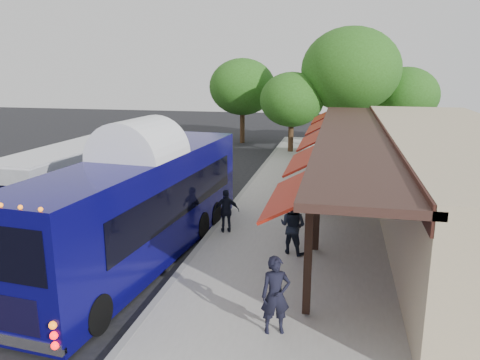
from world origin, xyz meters
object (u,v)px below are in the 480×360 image
Objects in this scene: coach_bus at (142,201)px; ped_a at (276,295)px; ped_b at (293,226)px; city_bus at (89,170)px; ped_c at (226,211)px; ped_d at (319,164)px; sign_board at (297,200)px.

coach_bus is 6.24× the size of ped_a.
coach_bus reaches higher than ped_b.
ped_c is (6.65, -2.52, -0.59)m from city_bus.
ped_b is at bearing 82.58° from ped_d.
ped_b is 9.45m from ped_d.
ped_c is 8.50m from ped_d.
ped_d is (0.33, 9.45, 0.01)m from ped_b.
ped_b reaches higher than ped_c.
ped_d reaches higher than ped_c.
ped_d is 1.73× the size of sign_board.
sign_board is at bearing 73.85° from ped_a.
city_bus is at bearing -169.28° from sign_board.
ped_b is at bearing 18.14° from coach_bus.
city_bus is at bearing -40.48° from ped_c.
ped_c is at bearing -18.45° from city_bus.
ped_a is 8.13m from sign_board.
ped_b is 1.71× the size of sign_board.
ped_d is at bearing 32.53° from city_bus.
city_bus reaches higher than ped_a.
coach_bus reaches higher than city_bus.
ped_a is at bearing 112.15° from ped_b.
sign_board is (-0.19, 3.56, -0.18)m from ped_b.
ped_d is (2.80, 8.03, 0.14)m from ped_c.
ped_c is 3.13m from sign_board.
city_bus is 5.67× the size of ped_d.
city_bus is at bearing 24.80° from ped_d.
ped_a reaches higher than ped_c.
ped_b is at bearing 73.01° from ped_a.
coach_bus is 4.71m from ped_b.
city_bus reaches higher than ped_b.
ped_d reaches higher than ped_b.
city_bus is 6.68× the size of ped_c.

